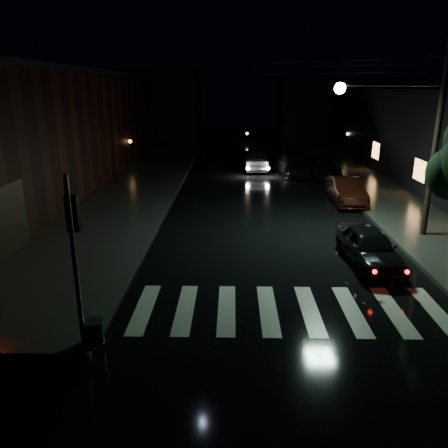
# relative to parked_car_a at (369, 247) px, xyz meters

# --- Properties ---
(ground) EXTENTS (120.00, 120.00, 0.00)m
(ground) POSITION_rel_parked_car_a_xyz_m (-6.26, -3.94, -0.67)
(ground) COLOR black
(ground) RESTS_ON ground
(sidewalk_left) EXTENTS (6.00, 44.00, 0.15)m
(sidewalk_left) POSITION_rel_parked_car_a_xyz_m (-11.26, 10.06, -0.60)
(sidewalk_left) COLOR #282826
(sidewalk_left) RESTS_ON ground
(sidewalk_right) EXTENTS (4.00, 44.00, 0.15)m
(sidewalk_right) POSITION_rel_parked_car_a_xyz_m (3.74, 10.06, -0.60)
(sidewalk_right) COLOR #282826
(sidewalk_right) RESTS_ON ground
(building_left) EXTENTS (10.00, 36.00, 7.00)m
(building_left) POSITION_rel_parked_car_a_xyz_m (-18.26, 12.06, 2.83)
(building_left) COLOR black
(building_left) RESTS_ON ground
(building_far_left) EXTENTS (14.00, 10.00, 8.00)m
(building_far_left) POSITION_rel_parked_car_a_xyz_m (-16.26, 41.06, 3.33)
(building_far_left) COLOR black
(building_far_left) RESTS_ON ground
(building_far_right) EXTENTS (14.00, 10.00, 7.00)m
(building_far_right) POSITION_rel_parked_car_a_xyz_m (7.74, 41.06, 2.83)
(building_far_right) COLOR black
(building_far_right) RESTS_ON ground
(crosswalk) EXTENTS (9.00, 3.00, 0.01)m
(crosswalk) POSITION_rel_parked_car_a_xyz_m (-3.26, -3.44, -0.67)
(crosswalk) COLOR beige
(crosswalk) RESTS_ON ground
(signal_pole_corner) EXTENTS (0.68, 0.61, 4.20)m
(signal_pole_corner) POSITION_rel_parked_car_a_xyz_m (-8.41, -5.40, 0.87)
(signal_pole_corner) COLOR slate
(signal_pole_corner) RESTS_ON ground
(utility_pole) EXTENTS (4.92, 0.44, 8.00)m
(utility_pole) POSITION_rel_parked_car_a_xyz_m (2.57, 3.06, 3.92)
(utility_pole) COLOR black
(utility_pole) RESTS_ON ground
(parked_car_a) EXTENTS (1.80, 4.04, 1.35)m
(parked_car_a) POSITION_rel_parked_car_a_xyz_m (0.00, 0.00, 0.00)
(parked_car_a) COLOR black
(parked_car_a) RESTS_ON ground
(parked_car_b) EXTENTS (1.61, 4.38, 1.43)m
(parked_car_b) POSITION_rel_parked_car_a_xyz_m (1.34, 8.73, 0.04)
(parked_car_b) COLOR black
(parked_car_b) RESTS_ON ground
(parked_car_c) EXTENTS (2.64, 5.31, 1.48)m
(parked_car_c) POSITION_rel_parked_car_a_xyz_m (-0.46, 17.01, 0.07)
(parked_car_c) COLOR black
(parked_car_c) RESTS_ON ground
(parked_car_d) EXTENTS (2.72, 5.01, 1.33)m
(parked_car_d) POSITION_rel_parked_car_a_xyz_m (1.34, 16.41, -0.01)
(parked_car_d) COLOR black
(parked_car_d) RESTS_ON ground
(oncoming_car) EXTENTS (1.75, 4.71, 1.54)m
(oncoming_car) POSITION_rel_parked_car_a_xyz_m (-3.19, 18.52, 0.09)
(oncoming_car) COLOR black
(oncoming_car) RESTS_ON ground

